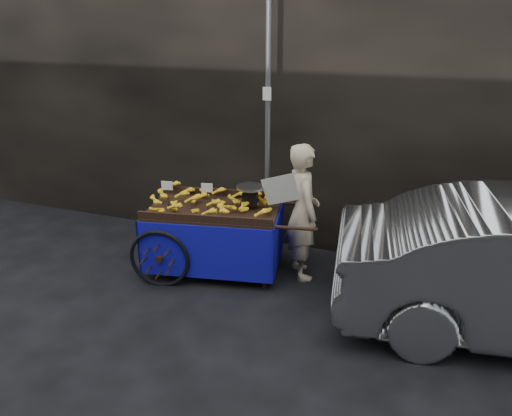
% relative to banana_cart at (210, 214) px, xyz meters
% --- Properties ---
extents(ground, '(80.00, 80.00, 0.00)m').
position_rel_banana_cart_xyz_m(ground, '(0.25, -0.46, -0.83)').
color(ground, black).
rests_on(ground, ground).
extents(building_wall, '(13.50, 2.00, 5.00)m').
position_rel_banana_cart_xyz_m(building_wall, '(0.64, 2.14, 1.67)').
color(building_wall, black).
rests_on(building_wall, ground).
extents(street_pole, '(0.12, 0.10, 4.00)m').
position_rel_banana_cart_xyz_m(street_pole, '(0.55, 0.84, 1.18)').
color(street_pole, slate).
rests_on(street_pole, ground).
extents(banana_cart, '(2.64, 1.57, 1.35)m').
position_rel_banana_cart_xyz_m(banana_cart, '(0.00, 0.00, 0.00)').
color(banana_cart, black).
rests_on(banana_cart, ground).
extents(vendor, '(0.94, 0.82, 1.88)m').
position_rel_banana_cart_xyz_m(vendor, '(1.26, 0.26, 0.11)').
color(vendor, '#C0B18F').
rests_on(vendor, ground).
extents(plastic_bag, '(0.29, 0.23, 0.26)m').
position_rel_banana_cart_xyz_m(plastic_bag, '(0.70, 0.10, -0.70)').
color(plastic_bag, blue).
rests_on(plastic_bag, ground).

